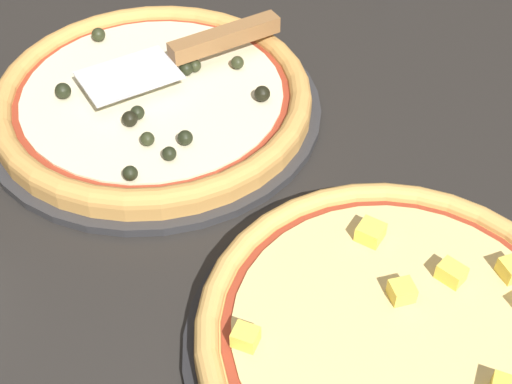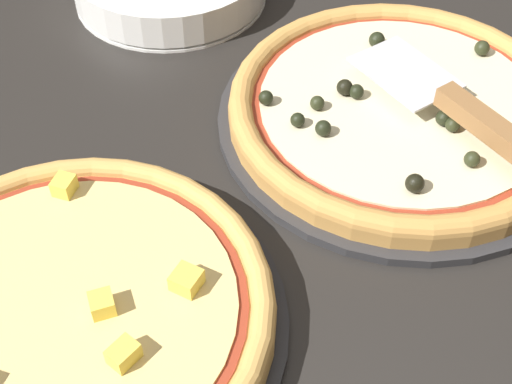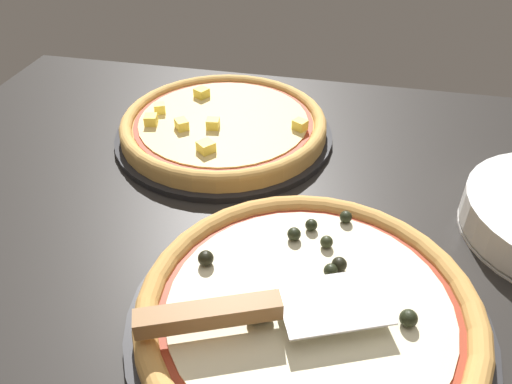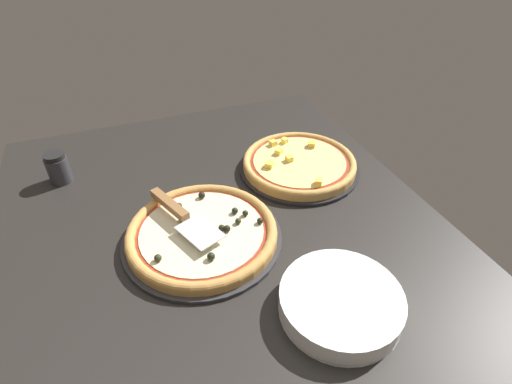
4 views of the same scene
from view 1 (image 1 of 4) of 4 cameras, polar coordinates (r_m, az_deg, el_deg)
ground_plane at (r=81.43cm, az=-8.99°, el=2.77°), size 138.72×110.37×3.60cm
pizza_pan_front at (r=84.12cm, az=-8.11°, el=6.56°), size 38.67×38.67×1.00cm
pizza_front at (r=82.97cm, az=-8.24°, el=7.55°), size 36.35×36.35×3.84cm
pizza_pan_back at (r=62.71cm, az=11.09°, el=-12.09°), size 36.03×36.03×1.00cm
pizza_back at (r=61.03cm, az=11.38°, el=-11.03°), size 33.87×33.87×3.95cm
serving_spatula at (r=84.84cm, az=-4.21°, el=11.60°), size 24.61×13.73×2.00cm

